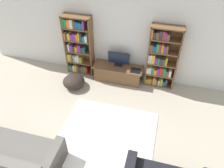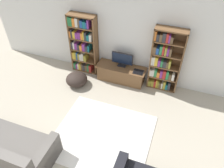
{
  "view_description": "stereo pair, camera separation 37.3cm",
  "coord_description": "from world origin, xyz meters",
  "px_view_note": "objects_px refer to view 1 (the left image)",
  "views": [
    {
      "loc": [
        1.01,
        -1.03,
        4.22
      ],
      "look_at": [
        -0.04,
        2.89,
        0.7
      ],
      "focal_mm": 35.0,
      "sensor_mm": 36.0,
      "label": 1
    },
    {
      "loc": [
        1.36,
        -0.92,
        4.22
      ],
      "look_at": [
        -0.04,
        2.89,
        0.7
      ],
      "focal_mm": 35.0,
      "sensor_mm": 36.0,
      "label": 2
    }
  ],
  "objects_px": {
    "tv_stand": "(118,73)",
    "beanbag_ottoman": "(74,81)",
    "television": "(119,59)",
    "couch_left_sectional": "(11,158)",
    "bookshelf_left": "(78,45)",
    "bookshelf_right": "(161,59)",
    "laptop": "(135,70)"
  },
  "relations": [
    {
      "from": "bookshelf_left",
      "to": "bookshelf_right",
      "type": "height_order",
      "value": "same"
    },
    {
      "from": "tv_stand",
      "to": "television",
      "type": "distance_m",
      "value": 0.47
    },
    {
      "from": "beanbag_ottoman",
      "to": "bookshelf_left",
      "type": "bearing_deg",
      "value": 96.56
    },
    {
      "from": "television",
      "to": "couch_left_sectional",
      "type": "xyz_separation_m",
      "value": [
        -1.38,
        -3.32,
        -0.42
      ]
    },
    {
      "from": "bookshelf_right",
      "to": "tv_stand",
      "type": "relative_size",
      "value": 1.28
    },
    {
      "from": "bookshelf_left",
      "to": "beanbag_ottoman",
      "type": "xyz_separation_m",
      "value": [
        0.09,
        -0.75,
        -0.74
      ]
    },
    {
      "from": "bookshelf_left",
      "to": "bookshelf_right",
      "type": "relative_size",
      "value": 1.0
    },
    {
      "from": "television",
      "to": "couch_left_sectional",
      "type": "height_order",
      "value": "television"
    },
    {
      "from": "tv_stand",
      "to": "beanbag_ottoman",
      "type": "height_order",
      "value": "tv_stand"
    },
    {
      "from": "bookshelf_left",
      "to": "beanbag_ottoman",
      "type": "height_order",
      "value": "bookshelf_left"
    },
    {
      "from": "bookshelf_left",
      "to": "laptop",
      "type": "xyz_separation_m",
      "value": [
        1.76,
        -0.19,
        -0.42
      ]
    },
    {
      "from": "tv_stand",
      "to": "television",
      "type": "bearing_deg",
      "value": 90.0
    },
    {
      "from": "television",
      "to": "laptop",
      "type": "xyz_separation_m",
      "value": [
        0.52,
        -0.14,
        -0.21
      ]
    },
    {
      "from": "bookshelf_right",
      "to": "beanbag_ottoman",
      "type": "xyz_separation_m",
      "value": [
        -2.31,
        -0.75,
        -0.69
      ]
    },
    {
      "from": "bookshelf_right",
      "to": "laptop",
      "type": "distance_m",
      "value": 0.76
    },
    {
      "from": "tv_stand",
      "to": "bookshelf_right",
      "type": "bearing_deg",
      "value": 6.13
    },
    {
      "from": "couch_left_sectional",
      "to": "bookshelf_left",
      "type": "bearing_deg",
      "value": 87.48
    },
    {
      "from": "bookshelf_right",
      "to": "television",
      "type": "bearing_deg",
      "value": -177.15
    },
    {
      "from": "beanbag_ottoman",
      "to": "tv_stand",
      "type": "bearing_deg",
      "value": 28.44
    },
    {
      "from": "tv_stand",
      "to": "couch_left_sectional",
      "type": "relative_size",
      "value": 0.75
    },
    {
      "from": "bookshelf_left",
      "to": "television",
      "type": "height_order",
      "value": "bookshelf_left"
    },
    {
      "from": "bookshelf_right",
      "to": "tv_stand",
      "type": "distance_m",
      "value": 1.32
    },
    {
      "from": "bookshelf_left",
      "to": "couch_left_sectional",
      "type": "relative_size",
      "value": 0.96
    },
    {
      "from": "beanbag_ottoman",
      "to": "couch_left_sectional",
      "type": "bearing_deg",
      "value": -95.1
    },
    {
      "from": "bookshelf_right",
      "to": "couch_left_sectional",
      "type": "xyz_separation_m",
      "value": [
        -2.54,
        -3.37,
        -0.59
      ]
    },
    {
      "from": "television",
      "to": "beanbag_ottoman",
      "type": "bearing_deg",
      "value": -149.05
    },
    {
      "from": "bookshelf_left",
      "to": "tv_stand",
      "type": "distance_m",
      "value": 1.41
    },
    {
      "from": "couch_left_sectional",
      "to": "beanbag_ottoman",
      "type": "bearing_deg",
      "value": 84.9
    },
    {
      "from": "bookshelf_left",
      "to": "television",
      "type": "distance_m",
      "value": 1.26
    },
    {
      "from": "bookshelf_right",
      "to": "beanbag_ottoman",
      "type": "height_order",
      "value": "bookshelf_right"
    },
    {
      "from": "tv_stand",
      "to": "couch_left_sectional",
      "type": "height_order",
      "value": "couch_left_sectional"
    },
    {
      "from": "laptop",
      "to": "couch_left_sectional",
      "type": "bearing_deg",
      "value": -120.98
    }
  ]
}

